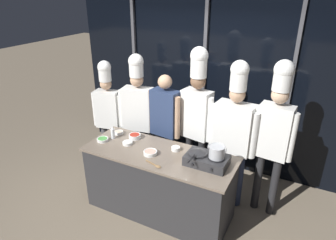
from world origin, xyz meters
name	(u,v)px	position (x,y,z in m)	size (l,w,h in m)	color
ground_plane	(160,209)	(0.00, 0.00, 0.00)	(24.00, 24.00, 0.00)	#7F705B
window_wall_back	(204,84)	(0.00, 1.51, 1.35)	(4.47, 0.09, 2.70)	black
demo_counter	(159,183)	(0.00, 0.00, 0.45)	(1.92, 0.74, 0.89)	#2D2D30
portable_stove	(207,160)	(0.61, 0.03, 0.95)	(0.49, 0.33, 0.13)	#28282B
frying_pan	(198,151)	(0.50, 0.03, 1.04)	(0.24, 0.42, 0.05)	#232326
stock_pot	(217,152)	(0.73, 0.03, 1.09)	(0.21, 0.18, 0.14)	#B7BABF
squeeze_bottle_clear	(113,133)	(-0.74, 0.06, 0.97)	(0.05, 0.05, 0.18)	white
prep_bowl_garlic	(127,143)	(-0.47, 0.01, 0.91)	(0.13, 0.13, 0.04)	white
prep_bowl_rice	(176,148)	(0.15, 0.16, 0.91)	(0.11, 0.11, 0.05)	white
prep_bowl_chili_flakes	(135,136)	(-0.48, 0.20, 0.92)	(0.16, 0.16, 0.06)	white
prep_bowl_chicken	(119,132)	(-0.75, 0.20, 0.91)	(0.13, 0.13, 0.04)	white
prep_bowl_scallions	(103,139)	(-0.82, -0.06, 0.91)	(0.15, 0.15, 0.04)	white
prep_bowl_shrimp	(150,152)	(-0.08, -0.07, 0.92)	(0.17, 0.17, 0.05)	white
serving_spoon_slotted	(156,165)	(0.11, -0.27, 0.90)	(0.24, 0.10, 0.02)	olive
chef_head	(108,108)	(-1.23, 0.59, 1.05)	(0.48, 0.26, 1.79)	#4C4C51
chef_sous	(138,108)	(-0.71, 0.65, 1.12)	(0.56, 0.30, 1.93)	#232326
person_guest	(165,120)	(-0.24, 0.62, 1.04)	(0.52, 0.25, 1.70)	#232326
chef_line	(197,110)	(0.21, 0.69, 1.26)	(0.51, 0.27, 2.10)	#232326
chef_pastry	(234,128)	(0.75, 0.61, 1.13)	(0.62, 0.28, 2.00)	#2D3856
chef_apprentice	(275,127)	(1.23, 0.64, 1.24)	(0.51, 0.24, 2.05)	#232326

